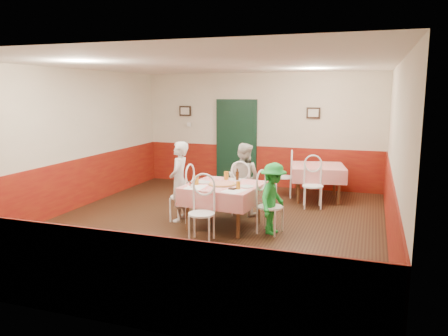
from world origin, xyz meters
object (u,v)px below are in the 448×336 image
(chair_far, at_px, (242,192))
(chair_second_b, at_px, (313,186))
(chair_second_a, at_px, (284,177))
(glass_a, at_px, (196,180))
(diner_left, at_px, (179,182))
(chair_right, at_px, (270,207))
(glass_b, at_px, (238,185))
(diner_far, at_px, (244,179))
(diner_right, at_px, (273,199))
(beer_bottle, at_px, (237,175))
(pizza, at_px, (222,184))
(wallet, at_px, (232,189))
(main_table, at_px, (224,206))
(chair_left, at_px, (182,197))
(chair_near, at_px, (201,214))
(glass_c, at_px, (226,176))
(second_table, at_px, (317,183))

(chair_far, bearing_deg, chair_second_b, -144.16)
(chair_second_a, height_order, glass_a, glass_a)
(diner_left, bearing_deg, chair_right, 76.07)
(glass_b, bearing_deg, chair_right, 20.53)
(diner_far, height_order, diner_right, diner_far)
(chair_second_a, relative_size, beer_bottle, 4.40)
(chair_second_b, relative_size, beer_bottle, 4.40)
(chair_far, xyz_separation_m, pizza, (-0.11, -0.89, 0.33))
(glass_b, height_order, diner_left, diner_left)
(diner_far, relative_size, diner_right, 1.16)
(chair_second_b, bearing_deg, beer_bottle, -141.09)
(pizza, bearing_deg, diner_left, 171.24)
(diner_right, bearing_deg, glass_a, 101.63)
(wallet, height_order, diner_left, diner_left)
(glass_a, relative_size, wallet, 1.41)
(main_table, xyz_separation_m, glass_a, (-0.44, -0.19, 0.46))
(chair_second_b, distance_m, glass_a, 2.67)
(chair_right, relative_size, diner_left, 0.61)
(chair_left, xyz_separation_m, glass_b, (1.19, -0.36, 0.37))
(chair_near, relative_size, diner_far, 0.65)
(chair_near, bearing_deg, beer_bottle, 73.08)
(diner_left, bearing_deg, beer_bottle, 97.63)
(chair_right, height_order, wallet, chair_right)
(glass_c, relative_size, beer_bottle, 0.75)
(second_table, relative_size, chair_second_b, 1.24)
(chair_left, height_order, chair_second_a, same)
(pizza, height_order, diner_far, diner_far)
(wallet, bearing_deg, chair_left, 165.19)
(second_table, xyz_separation_m, pizza, (-1.32, -2.58, 0.40))
(chair_near, xyz_separation_m, diner_far, (0.18, 1.74, 0.24))
(main_table, relative_size, diner_right, 1.02)
(chair_far, height_order, diner_left, diner_left)
(second_table, relative_size, chair_far, 1.24)
(diner_far, bearing_deg, chair_second_b, -130.81)
(main_table, relative_size, pizza, 2.66)
(pizza, bearing_deg, glass_c, 99.03)
(chair_right, distance_m, beer_bottle, 0.95)
(diner_right, bearing_deg, pizza, 94.61)
(chair_left, bearing_deg, chair_far, 130.86)
(chair_second_a, bearing_deg, glass_c, -27.96)
(main_table, bearing_deg, diner_far, 84.17)
(glass_b, relative_size, diner_far, 0.09)
(main_table, xyz_separation_m, chair_left, (-0.85, 0.09, 0.08))
(chair_far, bearing_deg, wallet, 96.08)
(diner_right, bearing_deg, chair_far, 48.41)
(chair_far, xyz_separation_m, chair_second_a, (0.47, 1.70, 0.00))
(chair_far, height_order, chair_second_b, same)
(main_table, distance_m, chair_far, 0.85)
(glass_a, xyz_separation_m, beer_bottle, (0.57, 0.56, 0.02))
(chair_second_b, height_order, diner_far, diner_far)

